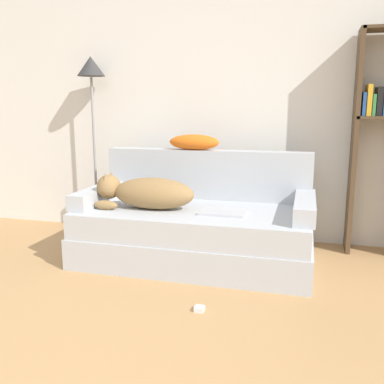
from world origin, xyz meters
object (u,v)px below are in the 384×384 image
couch (195,235)px  power_adapter (199,309)px  dog (146,192)px  laptop (223,212)px  throw_pillow (194,142)px  floor_lamp (92,89)px  bookshelf (379,131)px

couch → power_adapter: (0.25, -0.85, -0.20)m
couch → power_adapter: size_ratio=31.51×
couch → dog: 0.52m
dog → laptop: (0.62, 0.00, -0.12)m
throw_pillow → floor_lamp: size_ratio=0.26×
throw_pillow → dog: bearing=-118.6°
dog → laptop: 0.63m
floor_lamp → power_adapter: size_ratio=29.03×
power_adapter → laptop: bearing=90.3°
dog → floor_lamp: size_ratio=0.48×
throw_pillow → bookshelf: size_ratio=0.24×
laptop → throw_pillow: bearing=127.6°
bookshelf → floor_lamp: (-2.55, -0.02, 0.36)m
laptop → power_adapter: (0.00, -0.75, -0.43)m
dog → bookshelf: bearing=21.5°
couch → bookshelf: size_ratio=1.00×
throw_pillow → floor_lamp: (-1.05, 0.19, 0.47)m
bookshelf → floor_lamp: bearing=-179.5°
throw_pillow → bookshelf: bearing=7.9°
dog → throw_pillow: throw_pillow is taller
laptop → floor_lamp: size_ratio=0.20×
throw_pillow → bookshelf: (1.50, 0.21, 0.11)m
couch → dog: (-0.38, -0.10, 0.35)m
dog → bookshelf: size_ratio=0.44×
floor_lamp → power_adapter: (1.41, -1.42, -1.37)m
laptop → throw_pillow: size_ratio=0.78×
throw_pillow → laptop: bearing=-53.8°
dog → laptop: size_ratio=2.33×
laptop → power_adapter: laptop is taller
couch → throw_pillow: 0.81m
couch → floor_lamp: floor_lamp is taller
bookshelf → power_adapter: bookshelf is taller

